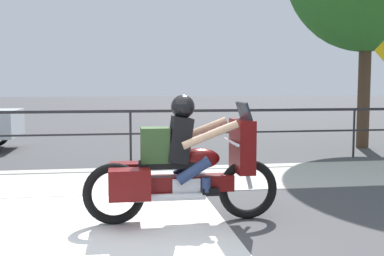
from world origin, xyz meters
The scene contains 5 objects.
ground_plane centered at (0.00, 0.00, 0.00)m, with size 120.00×120.00×0.00m, color #424244.
sidewalk_band centered at (0.00, 3.40, 0.01)m, with size 44.00×2.40×0.01m, color #B7B2A8.
crosswalk_band centered at (-0.54, -0.20, 0.00)m, with size 3.14×6.00×0.01m, color silver.
fence_railing centered at (0.00, 5.18, 0.90)m, with size 36.00×0.05×1.14m.
motorcycle centered at (0.51, 0.64, 0.70)m, with size 2.41×0.76×1.56m.
Camera 1 is at (-0.26, -5.12, 1.69)m, focal length 45.00 mm.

